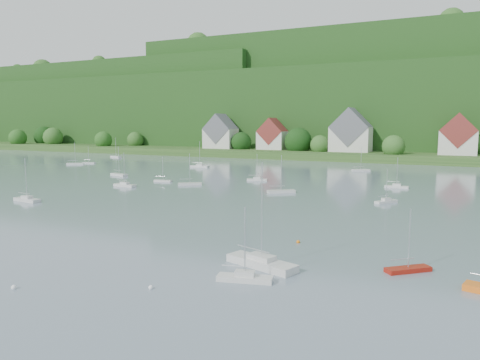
% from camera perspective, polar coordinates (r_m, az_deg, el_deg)
% --- Properties ---
extents(far_shore_strip, '(600.00, 60.00, 3.00)m').
position_cam_1_polar(far_shore_strip, '(208.78, 12.81, 3.26)').
color(far_shore_strip, '#274A1C').
rests_on(far_shore_strip, ground).
extents(forested_ridge, '(620.00, 181.22, 69.89)m').
position_cam_1_polar(forested_ridge, '(275.71, 16.22, 8.49)').
color(forested_ridge, '#1A3F14').
rests_on(forested_ridge, ground).
extents(village_building_0, '(14.00, 10.40, 16.00)m').
position_cam_1_polar(village_building_0, '(215.44, -2.41, 5.67)').
color(village_building_0, silver).
rests_on(village_building_0, far_shore_strip).
extents(village_building_1, '(12.00, 9.36, 14.00)m').
position_cam_1_polar(village_building_1, '(206.79, 4.01, 5.39)').
color(village_building_1, silver).
rests_on(village_building_1, far_shore_strip).
extents(village_building_2, '(16.00, 11.44, 18.00)m').
position_cam_1_polar(village_building_2, '(195.62, 13.53, 5.56)').
color(village_building_2, silver).
rests_on(village_building_2, far_shore_strip).
extents(village_building_3, '(13.00, 10.40, 15.50)m').
position_cam_1_polar(village_building_3, '(189.30, 25.35, 4.78)').
color(village_building_3, silver).
rests_on(village_building_3, far_shore_strip).
extents(near_sailboat_3, '(5.43, 2.67, 7.06)m').
position_cam_1_polar(near_sailboat_3, '(44.16, 0.61, -11.89)').
color(near_sailboat_3, silver).
rests_on(near_sailboat_3, ground).
extents(near_sailboat_4, '(8.31, 4.62, 10.82)m').
position_cam_1_polar(near_sailboat_4, '(48.28, 2.67, -10.09)').
color(near_sailboat_4, silver).
rests_on(near_sailboat_4, ground).
extents(near_sailboat_6, '(6.24, 2.34, 8.23)m').
position_cam_1_polar(near_sailboat_6, '(96.00, -24.81, -2.16)').
color(near_sailboat_6, silver).
rests_on(near_sailboat_6, ground).
extents(near_sailboat_7, '(4.42, 4.13, 6.39)m').
position_cam_1_polar(near_sailboat_7, '(49.72, 20.04, -10.27)').
color(near_sailboat_7, maroon).
rests_on(near_sailboat_7, ground).
extents(mooring_buoy_1, '(0.47, 0.47, 0.47)m').
position_cam_1_polar(mooring_buoy_1, '(46.99, -26.16, -11.98)').
color(mooring_buoy_1, white).
rests_on(mooring_buoy_1, ground).
extents(mooring_buoy_2, '(0.45, 0.45, 0.45)m').
position_cam_1_polar(mooring_buoy_2, '(58.05, 7.19, -7.71)').
color(mooring_buoy_2, orange).
rests_on(mooring_buoy_2, ground).
extents(mooring_buoy_4, '(0.43, 0.43, 0.43)m').
position_cam_1_polar(mooring_buoy_4, '(43.16, -10.96, -13.06)').
color(mooring_buoy_4, white).
rests_on(mooring_buoy_4, ground).
extents(far_sailboat_cluster, '(196.26, 73.67, 8.71)m').
position_cam_1_polar(far_sailboat_cluster, '(126.31, 8.32, 0.46)').
color(far_sailboat_cluster, silver).
rests_on(far_sailboat_cluster, ground).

